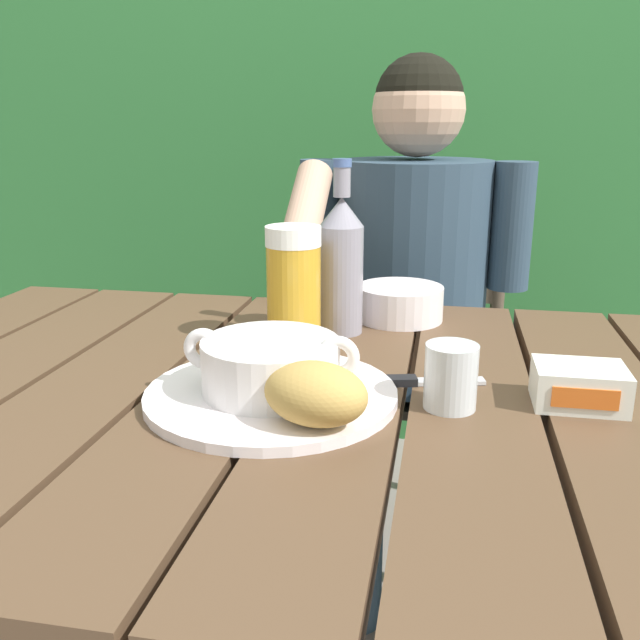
# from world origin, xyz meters

# --- Properties ---
(dining_table) EXTENTS (1.38, 0.85, 0.75)m
(dining_table) POSITION_xyz_m (0.00, 0.00, 0.66)
(dining_table) COLOR brown
(dining_table) RESTS_ON ground_plane
(hedge_backdrop) EXTENTS (4.14, 0.87, 2.29)m
(hedge_backdrop) POSITION_xyz_m (-0.17, 1.75, 0.89)
(hedge_backdrop) COLOR #307437
(hedge_backdrop) RESTS_ON ground_plane
(chair_near_diner) EXTENTS (0.45, 0.47, 0.94)m
(chair_near_diner) POSITION_xyz_m (0.04, 0.86, 0.47)
(chair_near_diner) COLOR #4C3F31
(chair_near_diner) RESTS_ON ground_plane
(person_eating) EXTENTS (0.48, 0.47, 1.19)m
(person_eating) POSITION_xyz_m (0.04, 0.66, 0.70)
(person_eating) COLOR #2D4253
(person_eating) RESTS_ON ground_plane
(serving_plate) EXTENTS (0.29, 0.29, 0.01)m
(serving_plate) POSITION_xyz_m (-0.08, -0.04, 0.76)
(serving_plate) COLOR white
(serving_plate) RESTS_ON dining_table
(soup_bowl) EXTENTS (0.21, 0.16, 0.07)m
(soup_bowl) POSITION_xyz_m (-0.08, -0.04, 0.79)
(soup_bowl) COLOR white
(soup_bowl) RESTS_ON serving_plate
(bread_roll) EXTENTS (0.13, 0.11, 0.07)m
(bread_roll) POSITION_xyz_m (-0.01, -0.12, 0.79)
(bread_roll) COLOR tan
(bread_roll) RESTS_ON serving_plate
(beer_glass) EXTENTS (0.08, 0.08, 0.17)m
(beer_glass) POSITION_xyz_m (-0.10, 0.18, 0.84)
(beer_glass) COLOR gold
(beer_glass) RESTS_ON dining_table
(beer_bottle) EXTENTS (0.07, 0.07, 0.26)m
(beer_bottle) POSITION_xyz_m (-0.04, 0.24, 0.86)
(beer_bottle) COLOR gray
(beer_bottle) RESTS_ON dining_table
(water_glass_small) EXTENTS (0.06, 0.06, 0.07)m
(water_glass_small) POSITION_xyz_m (0.13, -0.02, 0.79)
(water_glass_small) COLOR silver
(water_glass_small) RESTS_ON dining_table
(butter_tub) EXTENTS (0.10, 0.08, 0.05)m
(butter_tub) POSITION_xyz_m (0.27, 0.01, 0.77)
(butter_tub) COLOR white
(butter_tub) RESTS_ON dining_table
(table_knife) EXTENTS (0.14, 0.05, 0.01)m
(table_knife) POSITION_xyz_m (0.08, 0.04, 0.75)
(table_knife) COLOR silver
(table_knife) RESTS_ON dining_table
(diner_bowl) EXTENTS (0.14, 0.14, 0.06)m
(diner_bowl) POSITION_xyz_m (0.04, 0.33, 0.78)
(diner_bowl) COLOR white
(diner_bowl) RESTS_ON dining_table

